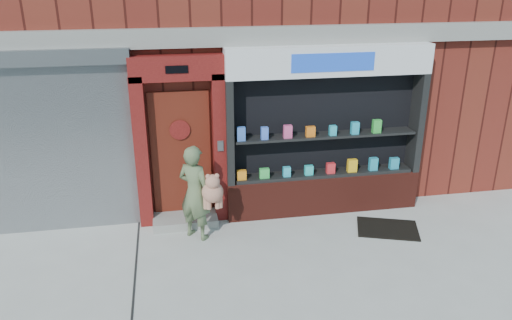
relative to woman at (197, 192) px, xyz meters
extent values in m
plane|color=#9E9E99|center=(0.55, -1.21, -0.81)|extent=(80.00, 80.00, 0.00)
cube|color=gray|center=(0.55, 0.71, 2.34)|extent=(12.00, 0.16, 0.30)
cube|color=gray|center=(-2.45, 0.73, 0.59)|extent=(3.00, 0.10, 2.80)
cube|color=slate|center=(-2.45, 0.67, 2.11)|extent=(3.10, 0.30, 0.24)
cube|color=#4F0E0D|center=(-0.85, 0.65, 0.49)|extent=(0.22, 0.28, 2.60)
cube|color=#4F0E0D|center=(0.45, 0.65, 0.49)|extent=(0.22, 0.28, 2.60)
cube|color=#4F0E0D|center=(-0.20, 0.65, 1.89)|extent=(1.50, 0.28, 0.40)
cube|color=black|center=(-0.20, 0.50, 1.89)|extent=(0.35, 0.01, 0.12)
cube|color=#52190F|center=(-0.20, 0.76, 0.39)|extent=(1.00, 0.06, 2.20)
cylinder|color=black|center=(-0.20, 0.72, 0.84)|extent=(0.28, 0.02, 0.28)
cylinder|color=#4F0E0D|center=(-0.20, 0.71, 0.84)|extent=(0.34, 0.02, 0.34)
cube|color=gray|center=(-0.20, 0.49, -0.74)|extent=(1.10, 0.55, 0.15)
cube|color=slate|center=(0.45, 0.50, 0.59)|extent=(0.10, 0.02, 0.18)
cube|color=#571C14|center=(2.30, 0.59, -0.46)|extent=(3.50, 0.40, 0.70)
cube|color=black|center=(0.61, 0.59, 0.79)|extent=(0.12, 0.40, 1.80)
cube|color=black|center=(3.99, 0.59, 0.79)|extent=(0.12, 0.40, 1.80)
cube|color=black|center=(2.30, 0.77, 0.79)|extent=(3.30, 0.03, 1.80)
cube|color=black|center=(2.30, 0.59, -0.08)|extent=(3.20, 0.36, 0.06)
cube|color=black|center=(2.30, 0.59, 0.64)|extent=(3.20, 0.36, 0.04)
cube|color=white|center=(2.30, 0.59, 1.94)|extent=(3.50, 0.40, 0.50)
cube|color=blue|center=(2.30, 0.38, 1.94)|extent=(1.40, 0.01, 0.30)
cube|color=orange|center=(0.80, 0.51, 0.03)|extent=(0.16, 0.09, 0.17)
cube|color=green|center=(1.20, 0.51, 0.03)|extent=(0.17, 0.09, 0.17)
cube|color=#29B0CE|center=(1.60, 0.51, 0.03)|extent=(0.13, 0.09, 0.17)
cube|color=#24B5B6|center=(2.00, 0.51, 0.03)|extent=(0.15, 0.09, 0.17)
cube|color=red|center=(2.40, 0.51, 0.04)|extent=(0.15, 0.09, 0.19)
cube|color=yellow|center=(2.80, 0.51, 0.06)|extent=(0.17, 0.09, 0.23)
cube|color=teal|center=(3.20, 0.51, 0.07)|extent=(0.15, 0.09, 0.23)
cube|color=teal|center=(3.60, 0.51, 0.05)|extent=(0.16, 0.09, 0.21)
cube|color=#3D6DCF|center=(0.80, 0.51, 0.78)|extent=(0.14, 0.09, 0.23)
cube|color=#4572EC|center=(1.20, 0.51, 0.76)|extent=(0.12, 0.09, 0.21)
cube|color=#D84882|center=(1.60, 0.51, 0.77)|extent=(0.14, 0.09, 0.22)
cube|color=orange|center=(2.00, 0.51, 0.75)|extent=(0.16, 0.09, 0.18)
cube|color=#27ACC5|center=(2.40, 0.51, 0.74)|extent=(0.12, 0.09, 0.17)
cube|color=#259EBA|center=(2.80, 0.51, 0.76)|extent=(0.13, 0.09, 0.21)
cube|color=green|center=(3.20, 0.51, 0.78)|extent=(0.15, 0.09, 0.23)
imported|color=#566643|center=(-0.04, 0.02, -0.01)|extent=(0.69, 0.67, 1.60)
sphere|color=#A86A54|center=(0.23, -0.14, 0.05)|extent=(0.34, 0.34, 0.34)
sphere|color=#A86A54|center=(0.23, -0.19, 0.25)|extent=(0.23, 0.23, 0.23)
sphere|color=#A86A54|center=(0.16, -0.19, 0.34)|extent=(0.08, 0.08, 0.08)
sphere|color=#A86A54|center=(0.30, -0.19, 0.34)|extent=(0.08, 0.08, 0.08)
cylinder|color=#A86A54|center=(0.12, -0.14, -0.13)|extent=(0.08, 0.08, 0.21)
cylinder|color=#A86A54|center=(0.35, -0.14, -0.13)|extent=(0.08, 0.08, 0.21)
cylinder|color=#A86A54|center=(0.16, -0.16, -0.13)|extent=(0.08, 0.08, 0.21)
cylinder|color=#A86A54|center=(0.30, -0.16, -0.13)|extent=(0.08, 0.08, 0.21)
cube|color=black|center=(3.18, -0.32, -0.80)|extent=(1.19, 1.00, 0.03)
camera|label=1|loc=(-0.38, -7.31, 3.36)|focal=35.00mm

